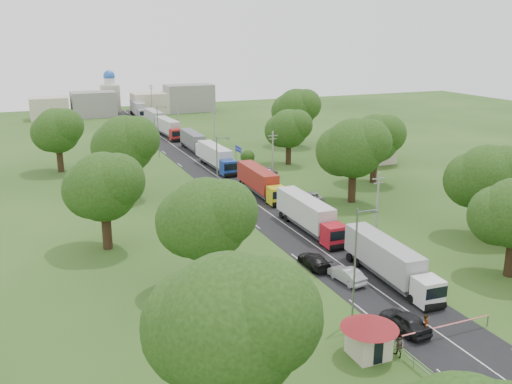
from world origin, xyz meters
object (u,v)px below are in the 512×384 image
boom_barrier (431,330)px  info_sign (238,152)px  guard_booth (369,330)px  car_lane_front (405,321)px  pedestrian_near (426,327)px  truck_0 (388,261)px  car_lane_mid (347,275)px

boom_barrier → info_sign: info_sign is taller
guard_booth → car_lane_front: guard_booth is taller
boom_barrier → pedestrian_near: 0.52m
truck_0 → car_lane_front: size_ratio=2.88×
boom_barrier → info_sign: size_ratio=2.25×
info_sign → car_lane_mid: bearing=-98.3°
guard_booth → car_lane_mid: bearing=65.7°
info_sign → pedestrian_near: info_sign is taller
car_lane_front → pedestrian_near: 1.78m
guard_booth → truck_0: bearing=49.1°
info_sign → pedestrian_near: 59.91m
truck_0 → car_lane_mid: bearing=162.4°
car_lane_mid → boom_barrier: bearing=84.7°
car_lane_front → car_lane_mid: car_lane_front is taller
guard_booth → pedestrian_near: (5.72, 0.50, -1.19)m
info_sign → car_lane_mid: (-6.99, -48.00, -2.27)m
guard_booth → boom_barrier: bearing=0.0°
boom_barrier → info_sign: 60.39m
guard_booth → pedestrian_near: size_ratio=2.26×
truck_0 → pedestrian_near: 10.93m
car_lane_mid → truck_0: bearing=155.1°
info_sign → truck_0: size_ratio=0.29×
boom_barrier → pedestrian_near: bearing=103.8°
car_lane_front → truck_0: bearing=-122.0°
boom_barrier → car_lane_mid: car_lane_mid is taller
car_lane_mid → guard_booth: bearing=58.4°
guard_booth → info_sign: size_ratio=1.07×
boom_barrier → car_lane_front: size_ratio=1.90×
info_sign → truck_0: (-3.08, -49.24, -0.96)m
guard_booth → truck_0: size_ratio=0.32×
pedestrian_near → car_lane_front: bearing=82.4°
info_sign → car_lane_mid: size_ratio=0.92×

